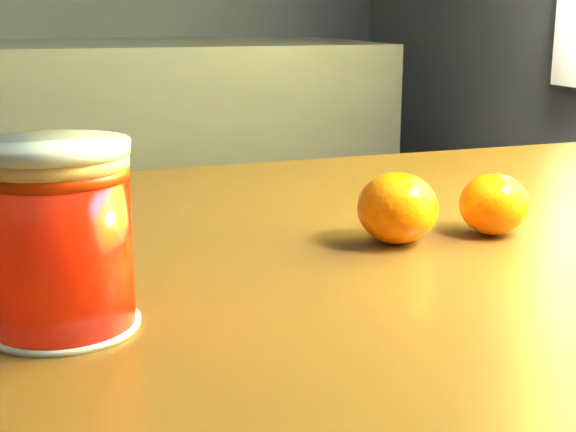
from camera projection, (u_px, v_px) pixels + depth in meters
name	position (u px, v px, depth m)	size (l,w,h in m)	color
table	(341.00, 364.00, 0.66)	(1.08, 0.78, 0.79)	brown
juice_glass	(58.00, 238.00, 0.46)	(0.09, 0.09, 0.11)	red
orange_front	(398.00, 208.00, 0.64)	(0.06, 0.06, 0.06)	orange
orange_back	(494.00, 204.00, 0.66)	(0.06, 0.06, 0.05)	orange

